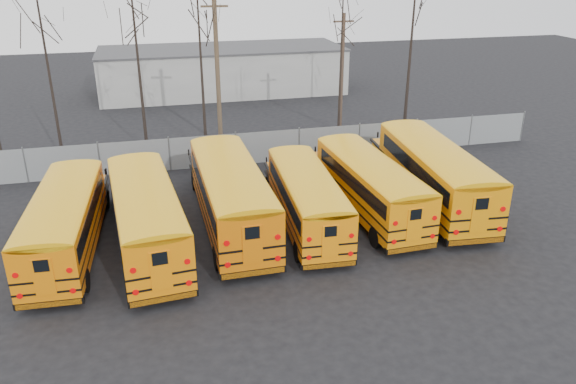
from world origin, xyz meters
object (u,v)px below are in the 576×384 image
object	(u,v)px
utility_pole_left	(218,72)
bus_a	(65,217)
utility_pole_right	(342,73)
bus_e	(369,181)
bus_f	(433,169)
bus_d	(306,194)
bus_b	(146,211)
bus_c	(230,190)

from	to	relation	value
utility_pole_left	bus_a	bearing A→B (deg)	-117.89
utility_pole_right	bus_e	bearing A→B (deg)	-105.12
bus_e	bus_f	size ratio (longest dim) A/B	0.90
bus_a	utility_pole_left	world-z (taller)	utility_pole_left
bus_a	bus_e	distance (m)	14.03
bus_d	bus_e	bearing A→B (deg)	14.24
bus_a	bus_b	xyz separation A→B (m)	(3.33, -0.44, 0.10)
bus_d	utility_pole_left	xyz separation A→B (m)	(-2.22, 13.54, 3.31)
utility_pole_left	utility_pole_right	world-z (taller)	utility_pole_left
bus_e	bus_f	world-z (taller)	bus_f
bus_a	bus_f	distance (m)	17.66
bus_b	bus_e	world-z (taller)	bus_b
bus_f	utility_pole_left	distance (m)	15.84
bus_d	utility_pole_right	size ratio (longest dim) A/B	1.22
bus_a	utility_pole_right	world-z (taller)	utility_pole_right
bus_e	bus_c	bearing A→B (deg)	176.69
bus_e	bus_a	bearing A→B (deg)	-179.76
bus_a	bus_e	world-z (taller)	bus_e
bus_c	utility_pole_right	bearing A→B (deg)	52.88
bus_e	utility_pole_left	world-z (taller)	utility_pole_left
utility_pole_left	bus_c	bearing A→B (deg)	-91.56
bus_a	bus_c	xyz separation A→B (m)	(7.19, 0.78, 0.19)
utility_pole_right	utility_pole_left	bearing A→B (deg)	-175.42
bus_e	utility_pole_left	distance (m)	14.41
bus_a	bus_f	size ratio (longest dim) A/B	0.89
bus_d	bus_f	world-z (taller)	bus_f
bus_b	bus_e	bearing A→B (deg)	0.84
bus_b	bus_d	bearing A→B (deg)	-1.48
bus_c	bus_f	bearing A→B (deg)	0.70
bus_d	bus_f	bearing A→B (deg)	11.48
bus_a	bus_b	bearing A→B (deg)	-4.47
bus_d	bus_b	bearing A→B (deg)	-173.03
utility_pole_right	bus_c	bearing A→B (deg)	-128.02
bus_c	bus_e	world-z (taller)	bus_c
bus_f	utility_pole_right	bearing A→B (deg)	96.14
bus_a	bus_e	xyz separation A→B (m)	(14.01, 0.69, 0.03)
bus_c	utility_pole_right	xyz separation A→B (m)	(10.13, 13.78, 2.38)
utility_pole_right	bus_d	bearing A→B (deg)	-116.43
bus_f	utility_pole_left	bearing A→B (deg)	131.17
bus_b	bus_e	size ratio (longest dim) A/B	1.05
bus_b	bus_f	bearing A→B (deg)	0.73
bus_c	bus_b	bearing A→B (deg)	-163.30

